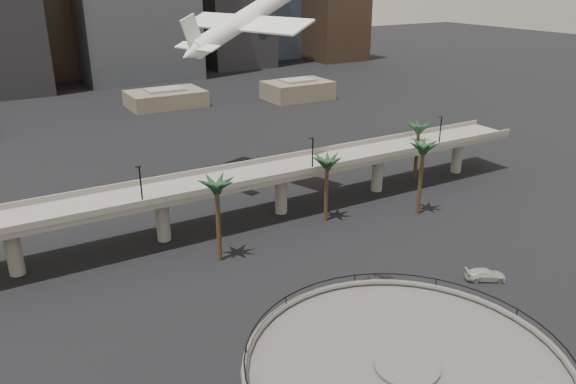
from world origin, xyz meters
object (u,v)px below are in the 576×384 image
overpass (224,186)px  car_c (485,275)px  airborne_jet (246,19)px  car_a (387,367)px  car_b (379,281)px

overpass → car_c: 43.36m
car_c → overpass: bearing=64.5°
airborne_jet → car_a: 69.76m
overpass → airborne_jet: airborne_jet is taller
car_b → car_c: bearing=-99.8°
airborne_jet → car_c: airborne_jet is taller
car_a → car_c: car_c is taller
car_a → car_b: (10.86, 14.68, 0.04)m
overpass → car_b: overpass is taller
car_b → airborne_jet: bearing=10.3°
car_c → airborne_jet: bearing=42.2°
airborne_jet → car_b: 55.87m
car_c → car_b: bearing=96.4°
overpass → car_a: bearing=-91.1°
airborne_jet → car_c: (10.96, -51.99, -31.85)m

